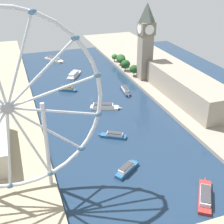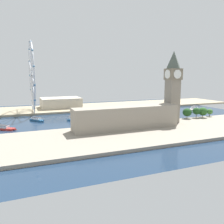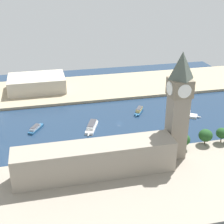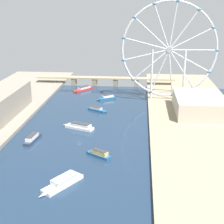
# 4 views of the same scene
# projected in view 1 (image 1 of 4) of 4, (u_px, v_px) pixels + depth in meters

# --- Properties ---
(ground_plane) EXTENTS (374.30, 374.30, 0.00)m
(ground_plane) POSITION_uv_depth(u_px,v_px,m) (91.00, 98.00, 312.60)
(ground_plane) COLOR #1E334C
(riverbank_left) EXTENTS (90.00, 520.00, 3.00)m
(riverbank_left) POSITION_uv_depth(u_px,v_px,m) (179.00, 84.00, 341.74)
(riverbank_left) COLOR gray
(riverbank_left) RESTS_ON ground_plane
(clock_tower) EXTENTS (16.76, 16.76, 83.96)m
(clock_tower) POSITION_uv_depth(u_px,v_px,m) (146.00, 41.00, 334.75)
(clock_tower) COLOR gray
(clock_tower) RESTS_ON riverbank_left
(parliament_block) EXTENTS (22.00, 115.70, 23.67)m
(parliament_block) POSITION_uv_depth(u_px,v_px,m) (182.00, 88.00, 296.92)
(parliament_block) COLOR gray
(parliament_block) RESTS_ON riverbank_left
(tree_row_embankment) EXTENTS (14.48, 69.68, 13.61)m
(tree_row_embankment) POSITION_uv_depth(u_px,v_px,m) (124.00, 62.00, 382.00)
(tree_row_embankment) COLOR #513823
(tree_row_embankment) RESTS_ON riverbank_left
(ferris_wheel) EXTENTS (105.76, 3.20, 107.82)m
(ferris_wheel) POSITION_uv_depth(u_px,v_px,m) (8.00, 109.00, 160.15)
(ferris_wheel) COLOR silver
(ferris_wheel) RESTS_ON riverbank_right
(tour_boat_0) EXTENTS (23.03, 17.59, 5.45)m
(tour_boat_0) POSITION_uv_depth(u_px,v_px,m) (127.00, 169.00, 204.77)
(tour_boat_0) COLOR #235684
(tour_boat_0) RESTS_ON ground_plane
(tour_boat_1) EXTENTS (8.10, 28.77, 5.63)m
(tour_boat_1) POSITION_uv_depth(u_px,v_px,m) (125.00, 90.00, 324.19)
(tour_boat_1) COLOR #2D384C
(tour_boat_1) RESTS_ON ground_plane
(tour_boat_2) EXTENTS (23.96, 32.85, 5.76)m
(tour_boat_2) POSITION_uv_depth(u_px,v_px,m) (54.00, 59.00, 423.24)
(tour_boat_2) COLOR beige
(tour_boat_2) RESTS_ON ground_plane
(tour_boat_3) EXTENTS (22.74, 31.07, 5.60)m
(tour_boat_3) POSITION_uv_depth(u_px,v_px,m) (74.00, 74.00, 368.05)
(tour_boat_3) COLOR white
(tour_boat_3) RESTS_ON ground_plane
(tour_boat_4) EXTENTS (23.30, 30.54, 5.18)m
(tour_boat_4) POSITION_uv_depth(u_px,v_px,m) (205.00, 196.00, 181.81)
(tour_boat_4) COLOR #B22D28
(tour_boat_4) RESTS_ON ground_plane
(tour_boat_5) EXTENTS (30.59, 16.69, 5.55)m
(tour_boat_5) POSITION_uv_depth(u_px,v_px,m) (104.00, 106.00, 289.25)
(tour_boat_5) COLOR white
(tour_boat_5) RESTS_ON ground_plane
(tour_boat_6) EXTENTS (20.72, 15.01, 5.50)m
(tour_boat_6) POSITION_uv_depth(u_px,v_px,m) (67.00, 89.00, 328.03)
(tour_boat_6) COLOR #235684
(tour_boat_6) RESTS_ON ground_plane
(tour_boat_7) EXTENTS (22.55, 15.60, 4.75)m
(tour_boat_7) POSITION_uv_depth(u_px,v_px,m) (113.00, 135.00, 243.45)
(tour_boat_7) COLOR #235684
(tour_boat_7) RESTS_ON ground_plane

